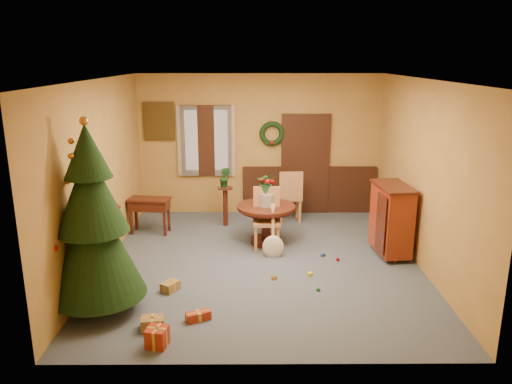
{
  "coord_description": "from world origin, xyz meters",
  "views": [
    {
      "loc": [
        -0.14,
        -7.48,
        3.23
      ],
      "look_at": [
        -0.09,
        0.4,
        1.08
      ],
      "focal_mm": 35.0,
      "sensor_mm": 36.0,
      "label": 1
    }
  ],
  "objects_px": {
    "chair_near": "(267,216)",
    "sideboard": "(391,218)",
    "christmas_tree": "(93,223)",
    "writing_desk": "(149,207)",
    "dining_table": "(266,217)"
  },
  "relations": [
    {
      "from": "christmas_tree",
      "to": "writing_desk",
      "type": "relative_size",
      "value": 3.16
    },
    {
      "from": "christmas_tree",
      "to": "sideboard",
      "type": "bearing_deg",
      "value": 23.52
    },
    {
      "from": "writing_desk",
      "to": "chair_near",
      "type": "bearing_deg",
      "value": -19.11
    },
    {
      "from": "dining_table",
      "to": "sideboard",
      "type": "distance_m",
      "value": 2.13
    },
    {
      "from": "dining_table",
      "to": "writing_desk",
      "type": "distance_m",
      "value": 2.24
    },
    {
      "from": "chair_near",
      "to": "writing_desk",
      "type": "xyz_separation_m",
      "value": [
        -2.17,
        0.75,
        -0.06
      ]
    },
    {
      "from": "chair_near",
      "to": "writing_desk",
      "type": "distance_m",
      "value": 2.3
    },
    {
      "from": "chair_near",
      "to": "sideboard",
      "type": "xyz_separation_m",
      "value": [
        2.06,
        -0.35,
        0.08
      ]
    },
    {
      "from": "sideboard",
      "to": "chair_near",
      "type": "bearing_deg",
      "value": 170.39
    },
    {
      "from": "chair_near",
      "to": "christmas_tree",
      "type": "height_order",
      "value": "christmas_tree"
    },
    {
      "from": "chair_near",
      "to": "christmas_tree",
      "type": "xyz_separation_m",
      "value": [
        -2.24,
        -2.22,
        0.64
      ]
    },
    {
      "from": "dining_table",
      "to": "writing_desk",
      "type": "relative_size",
      "value": 1.27
    },
    {
      "from": "chair_near",
      "to": "writing_desk",
      "type": "relative_size",
      "value": 1.32
    },
    {
      "from": "christmas_tree",
      "to": "sideboard",
      "type": "height_order",
      "value": "christmas_tree"
    },
    {
      "from": "chair_near",
      "to": "sideboard",
      "type": "height_order",
      "value": "sideboard"
    }
  ]
}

